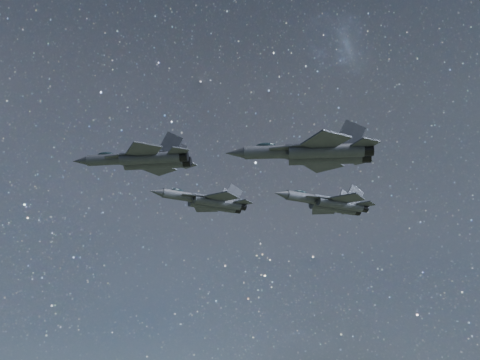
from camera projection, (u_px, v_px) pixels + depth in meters
name	position (u px, v px, depth m)	size (l,w,h in m)	color
jet_lead	(142.00, 159.00, 79.95)	(17.76, 11.62, 4.58)	#2F323B
jet_left	(207.00, 201.00, 107.11)	(20.20, 13.97, 5.07)	#2F323B
jet_right	(313.00, 153.00, 70.48)	(19.11, 12.65, 4.88)	#2F323B
jet_slot	(329.00, 203.00, 94.53)	(18.48, 12.84, 4.65)	#2F323B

